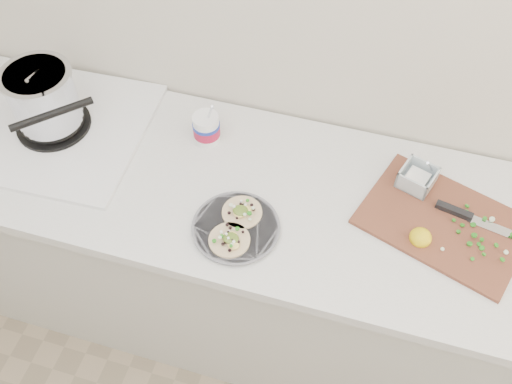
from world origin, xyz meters
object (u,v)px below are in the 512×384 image
(cutboard, at_px, (443,216))
(taco_plate, at_px, (236,226))
(tub, at_px, (207,126))
(stove, at_px, (48,108))

(cutboard, bearing_deg, taco_plate, -141.60)
(taco_plate, relative_size, cutboard, 0.48)
(tub, bearing_deg, taco_plate, -57.98)
(stove, bearing_deg, taco_plate, -19.33)
(stove, distance_m, tub, 0.50)
(taco_plate, height_order, cutboard, cutboard)
(taco_plate, distance_m, cutboard, 0.59)
(cutboard, bearing_deg, tub, -169.14)
(taco_plate, xyz_separation_m, tub, (-0.19, 0.30, 0.05))
(stove, relative_size, tub, 3.09)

